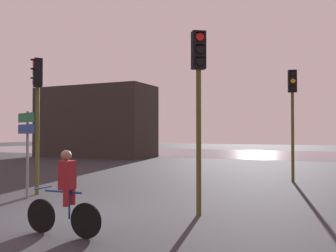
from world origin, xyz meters
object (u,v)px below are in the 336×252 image
Objects in this scene: traffic_light_far_right at (293,104)px; direction_sign_post at (27,138)px; traffic_light_near_right at (199,87)px; traffic_light_near_left at (37,100)px; cyclist at (66,192)px; distant_building at (95,122)px.

traffic_light_far_right is 10.11m from direction_sign_post.
traffic_light_near_right reaches higher than traffic_light_near_left.
traffic_light_near_left is 5.72m from cyclist.
traffic_light_near_left is (9.81, -16.69, 0.11)m from distant_building.
direction_sign_post is 1.52× the size of cyclist.
traffic_light_near_right is (15.51, -17.39, 0.14)m from distant_building.
distant_building is at bearing -48.62° from traffic_light_far_right.
direction_sign_post is (0.26, -0.69, -1.22)m from traffic_light_near_left.
distant_building reaches higher than traffic_light_far_right.
cyclist is (3.77, -2.73, -0.97)m from direction_sign_post.
traffic_light_near_right is (-1.32, -7.40, -0.08)m from traffic_light_far_right.
traffic_light_near_left reaches higher than direction_sign_post.
distant_building is at bearing -37.82° from direction_sign_post.
traffic_light_far_right is 1.04× the size of traffic_light_near_left.
traffic_light_near_left is at bearing 25.73° from traffic_light_far_right.
traffic_light_near_right is 5.75m from traffic_light_near_left.
traffic_light_near_left is (-7.02, -6.70, -0.11)m from traffic_light_far_right.
traffic_light_near_right is 1.01× the size of traffic_light_near_left.
distant_building reaches higher than traffic_light_near_left.
distant_building is 20.12m from direction_sign_post.
cyclist is (-3.00, -10.12, -2.30)m from traffic_light_far_right.
traffic_light_near_left is at bearing -47.64° from direction_sign_post.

